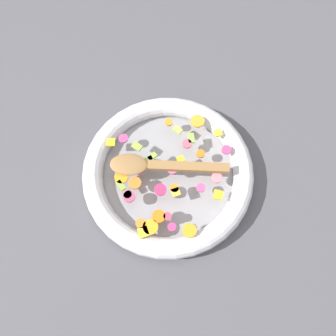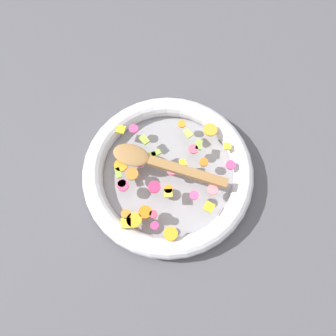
% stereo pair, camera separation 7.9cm
% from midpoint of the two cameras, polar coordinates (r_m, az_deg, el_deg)
% --- Properties ---
extents(ground_plane, '(4.00, 4.00, 0.00)m').
position_cam_midpoint_polar(ground_plane, '(0.83, 2.68, -1.61)').
color(ground_plane, '#4C4C51').
extents(skillet, '(0.42, 0.42, 0.05)m').
position_cam_midpoint_polar(skillet, '(0.81, 2.75, -1.08)').
color(skillet, gray).
rests_on(skillet, ground_plane).
extents(chopped_vegetables, '(0.34, 0.31, 0.01)m').
position_cam_midpoint_polar(chopped_vegetables, '(0.77, 1.99, -1.94)').
color(chopped_vegetables, orange).
rests_on(chopped_vegetables, skillet).
extents(wooden_spoon, '(0.11, 0.28, 0.01)m').
position_cam_midpoint_polar(wooden_spoon, '(0.78, 0.87, 0.60)').
color(wooden_spoon, olive).
rests_on(wooden_spoon, chopped_vegetables).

